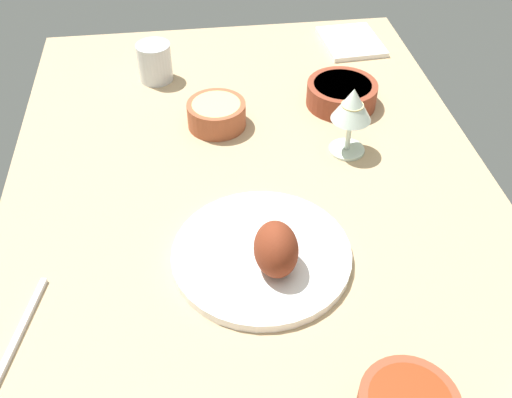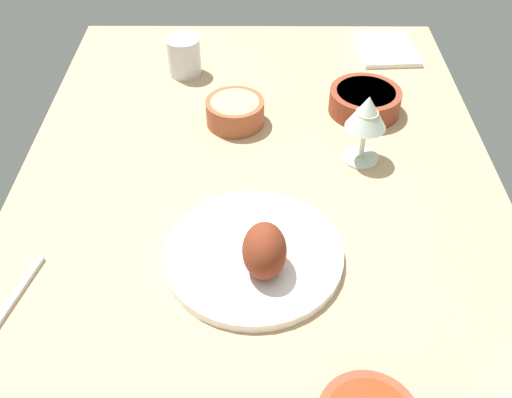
{
  "view_description": "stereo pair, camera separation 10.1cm",
  "coord_description": "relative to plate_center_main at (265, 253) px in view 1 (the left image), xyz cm",
  "views": [
    {
      "loc": [
        73.77,
        -9.74,
        74.15
      ],
      "look_at": [
        0.0,
        0.0,
        6.0
      ],
      "focal_mm": 40.8,
      "sensor_mm": 36.0,
      "label": 1
    },
    {
      "loc": [
        74.41,
        0.32,
        74.15
      ],
      "look_at": [
        0.0,
        0.0,
        6.0
      ],
      "focal_mm": 40.8,
      "sensor_mm": 36.0,
      "label": 2
    }
  ],
  "objects": [
    {
      "name": "water_tumbler",
      "position": [
        -58.75,
        -16.82,
        2.19
      ],
      "size": [
        7.64,
        7.64,
        8.64
      ],
      "primitive_type": "cylinder",
      "color": "silver",
      "rests_on": "dining_table"
    },
    {
      "name": "fork_loose",
      "position": [
        8.6,
        -36.5,
        -1.73
      ],
      "size": [
        18.54,
        5.18,
        0.8
      ],
      "primitive_type": "cube",
      "rotation": [
        0.0,
        0.0,
        6.05
      ],
      "color": "silver",
      "rests_on": "dining_table"
    },
    {
      "name": "bowl_soup",
      "position": [
        -43.04,
        22.75,
        0.61
      ],
      "size": [
        15.04,
        15.04,
        5.01
      ],
      "color": "brown",
      "rests_on": "dining_table"
    },
    {
      "name": "dining_table",
      "position": [
        -12.86,
        0.2,
        -4.13
      ],
      "size": [
        140.0,
        90.0,
        4.0
      ],
      "primitive_type": "cube",
      "color": "tan",
      "rests_on": "ground"
    },
    {
      "name": "bowl_potatoes",
      "position": [
        -38.69,
        -4.53,
        0.71
      ],
      "size": [
        12.0,
        12.0,
        5.21
      ],
      "color": "#A35133",
      "rests_on": "dining_table"
    },
    {
      "name": "wine_glass",
      "position": [
        -26.73,
        20.01,
        7.79
      ],
      "size": [
        7.6,
        7.6,
        14.0
      ],
      "color": "silver",
      "rests_on": "dining_table"
    },
    {
      "name": "plate_center_main",
      "position": [
        0.0,
        0.0,
        0.0
      ],
      "size": [
        28.73,
        28.73,
        9.87
      ],
      "color": "white",
      "rests_on": "dining_table"
    },
    {
      "name": "folded_napkin",
      "position": [
        -69.42,
        31.83,
        -1.53
      ],
      "size": [
        17.92,
        14.92,
        1.2
      ],
      "primitive_type": "cube",
      "rotation": [
        0.0,
        0.0,
        0.07
      ],
      "color": "white",
      "rests_on": "dining_table"
    }
  ]
}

